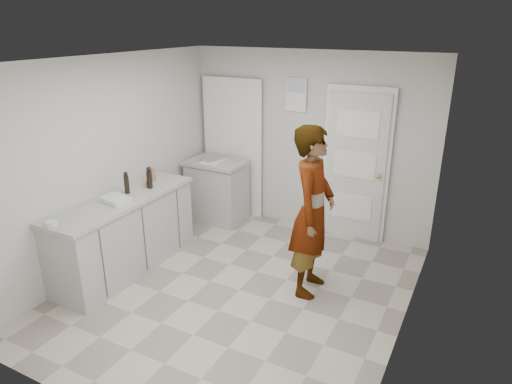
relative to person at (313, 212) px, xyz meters
The scene contains 12 objects.
ground 1.23m from the person, 149.66° to the right, with size 4.00×4.00×0.00m, color gray.
room_shell 1.78m from the person, 119.02° to the left, with size 4.00×4.00×4.00m.
main_counter 2.28m from the person, 164.27° to the right, with size 0.64×1.96×0.93m.
side_counter 2.31m from the person, 149.32° to the left, with size 0.84×0.61×0.93m.
person is the anchor object (origin of this frame).
cake_mix_box 2.21m from the person, behind, with size 0.11×0.05×0.18m, color #8C6746.
spice_jar 2.12m from the person, behind, with size 0.05×0.05×0.08m, color tan.
oil_cruet_a 2.06m from the person, behind, with size 0.07×0.07×0.27m.
oil_cruet_b 2.22m from the person, 168.18° to the right, with size 0.06×0.06×0.27m.
baking_dish 2.21m from the person, 160.99° to the right, with size 0.36×0.29×0.06m.
egg_bowl 2.66m from the person, 145.67° to the right, with size 0.12×0.12×0.05m.
papers 2.26m from the person, 150.37° to the left, with size 0.27×0.35×0.01m, color white.
Camera 1 is at (2.22, -3.82, 2.85)m, focal length 32.00 mm.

